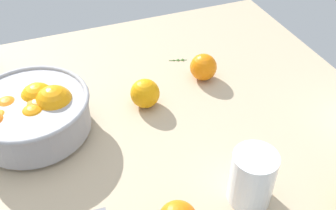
% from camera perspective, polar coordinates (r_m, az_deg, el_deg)
% --- Properties ---
extents(ground_plane, '(1.10, 1.02, 0.03)m').
position_cam_1_polar(ground_plane, '(0.96, -1.68, -3.43)').
color(ground_plane, tan).
extents(fruit_bowl, '(0.27, 0.27, 0.12)m').
position_cam_1_polar(fruit_bowl, '(0.95, -18.86, -1.22)').
color(fruit_bowl, '#99999E').
rests_on(fruit_bowl, ground_plane).
extents(juice_glass, '(0.09, 0.09, 0.12)m').
position_cam_1_polar(juice_glass, '(0.79, 11.81, -10.39)').
color(juice_glass, white).
rests_on(juice_glass, ground_plane).
extents(loose_orange_0, '(0.07, 0.07, 0.07)m').
position_cam_1_polar(loose_orange_0, '(1.08, 5.05, 5.40)').
color(loose_orange_0, orange).
rests_on(loose_orange_0, ground_plane).
extents(loose_orange_3, '(0.07, 0.07, 0.07)m').
position_cam_1_polar(loose_orange_3, '(0.99, -3.49, 1.62)').
color(loose_orange_3, orange).
rests_on(loose_orange_3, ground_plane).
extents(herb_sprig_0, '(0.05, 0.02, 0.01)m').
position_cam_1_polar(herb_sprig_0, '(1.17, 1.60, 6.48)').
color(herb_sprig_0, '#4C7637').
rests_on(herb_sprig_0, ground_plane).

